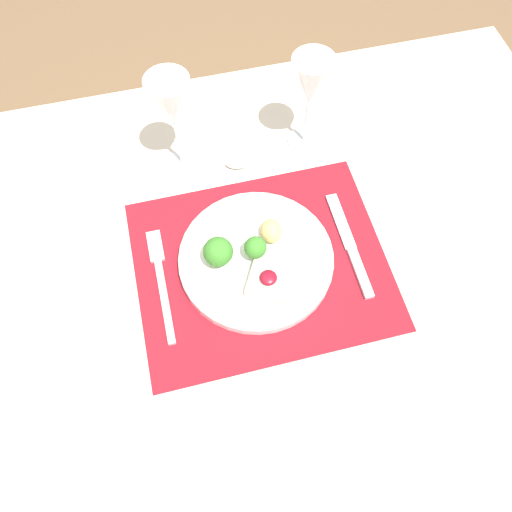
{
  "coord_description": "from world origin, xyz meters",
  "views": [
    {
      "loc": [
        -0.1,
        -0.37,
        1.53
      ],
      "look_at": [
        -0.01,
        0.01,
        0.79
      ],
      "focal_mm": 35.0,
      "sensor_mm": 36.0,
      "label": 1
    }
  ],
  "objects_px": {
    "spoon": "(229,161)",
    "wine_glass_near": "(311,86)",
    "dinner_plate": "(255,258)",
    "knife": "(352,251)",
    "wine_glass_far": "(172,107)",
    "fork": "(161,276)"
  },
  "relations": [
    {
      "from": "spoon",
      "to": "wine_glass_near",
      "type": "distance_m",
      "value": 0.21
    },
    {
      "from": "dinner_plate",
      "to": "knife",
      "type": "xyz_separation_m",
      "value": [
        0.17,
        -0.02,
        -0.01
      ]
    },
    {
      "from": "spoon",
      "to": "knife",
      "type": "bearing_deg",
      "value": -51.2
    },
    {
      "from": "dinner_plate",
      "to": "wine_glass_far",
      "type": "bearing_deg",
      "value": 108.99
    },
    {
      "from": "fork",
      "to": "wine_glass_far",
      "type": "xyz_separation_m",
      "value": [
        0.08,
        0.23,
        0.14
      ]
    },
    {
      "from": "spoon",
      "to": "fork",
      "type": "bearing_deg",
      "value": -123.6
    },
    {
      "from": "knife",
      "to": "spoon",
      "type": "distance_m",
      "value": 0.29
    },
    {
      "from": "dinner_plate",
      "to": "fork",
      "type": "bearing_deg",
      "value": 176.34
    },
    {
      "from": "knife",
      "to": "wine_glass_far",
      "type": "xyz_separation_m",
      "value": [
        -0.25,
        0.26,
        0.14
      ]
    },
    {
      "from": "dinner_plate",
      "to": "spoon",
      "type": "bearing_deg",
      "value": 89.33
    },
    {
      "from": "knife",
      "to": "wine_glass_near",
      "type": "distance_m",
      "value": 0.29
    },
    {
      "from": "knife",
      "to": "dinner_plate",
      "type": "bearing_deg",
      "value": 170.83
    },
    {
      "from": "wine_glass_near",
      "to": "dinner_plate",
      "type": "bearing_deg",
      "value": -123.63
    },
    {
      "from": "knife",
      "to": "wine_glass_far",
      "type": "relative_size",
      "value": 1.01
    },
    {
      "from": "dinner_plate",
      "to": "knife",
      "type": "bearing_deg",
      "value": -7.01
    },
    {
      "from": "dinner_plate",
      "to": "spoon",
      "type": "xyz_separation_m",
      "value": [
        0.0,
        0.22,
        -0.01
      ]
    },
    {
      "from": "wine_glass_near",
      "to": "wine_glass_far",
      "type": "height_order",
      "value": "wine_glass_far"
    },
    {
      "from": "spoon",
      "to": "wine_glass_far",
      "type": "relative_size",
      "value": 0.93
    },
    {
      "from": "knife",
      "to": "spoon",
      "type": "xyz_separation_m",
      "value": [
        -0.16,
        0.24,
        0.0
      ]
    },
    {
      "from": "knife",
      "to": "wine_glass_near",
      "type": "bearing_deg",
      "value": 90.04
    },
    {
      "from": "dinner_plate",
      "to": "fork",
      "type": "relative_size",
      "value": 1.25
    },
    {
      "from": "fork",
      "to": "spoon",
      "type": "xyz_separation_m",
      "value": [
        0.16,
        0.21,
        0.0
      ]
    }
  ]
}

